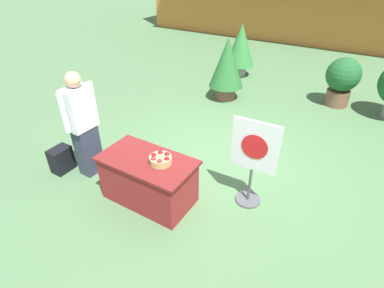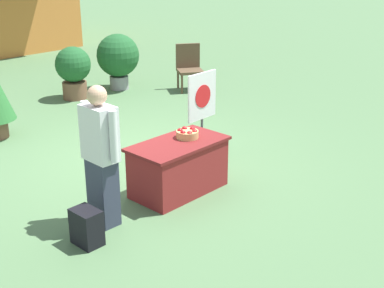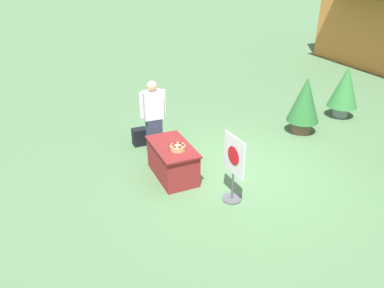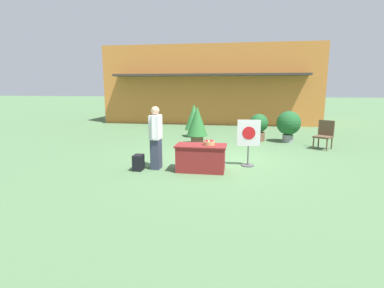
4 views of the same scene
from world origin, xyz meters
name	(u,v)px [view 4 (image 4 of 4)]	position (x,y,z in m)	size (l,w,h in m)	color
ground_plane	(219,160)	(0.00, 0.00, 0.00)	(120.00, 120.00, 0.00)	#4C7047
storefront_building	(213,85)	(-1.24, 11.09, 2.32)	(12.90, 5.82, 4.64)	#C67533
display_table	(201,158)	(-0.39, -1.22, 0.36)	(1.33, 0.73, 0.71)	maroon
apple_basket	(209,143)	(-0.18, -1.19, 0.77)	(0.30, 0.30, 0.13)	tan
person_visitor	(156,137)	(-1.62, -1.19, 0.87)	(0.27, 0.61, 1.70)	#33384C
backpack	(138,163)	(-2.06, -1.43, 0.21)	(0.24, 0.34, 0.42)	black
poster_board	(249,140)	(0.86, -0.51, 0.73)	(0.64, 0.36, 1.32)	#4C4C51
patio_chair	(324,133)	(3.63, 2.39, 0.56)	(0.76, 0.76, 1.03)	brown
potted_plant_near_right	(259,126)	(1.38, 3.65, 0.64)	(0.75, 0.75, 1.12)	brown
potted_plant_far_left	(194,118)	(-1.44, 4.32, 0.84)	(0.82, 0.82, 1.47)	gray
potted_plant_far_right	(197,123)	(-1.04, 2.62, 0.83)	(0.81, 0.81, 1.48)	brown
potted_plant_near_left	(289,124)	(2.55, 3.58, 0.74)	(0.96, 0.96, 1.26)	gray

